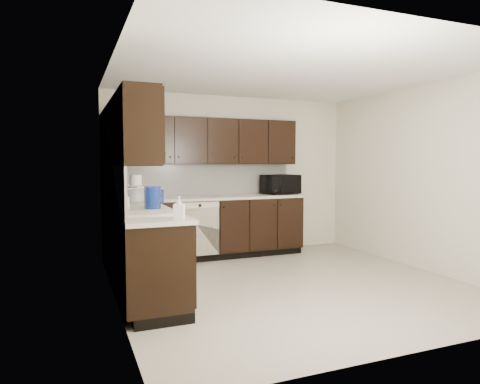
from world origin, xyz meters
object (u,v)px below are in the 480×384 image
at_px(microwave, 280,184).
at_px(toaster_oven, 121,192).
at_px(storage_bin, 129,194).
at_px(blue_pitcher, 153,198).
at_px(sink, 147,218).

height_order(microwave, toaster_oven, microwave).
bearing_deg(storage_bin, microwave, 12.08).
bearing_deg(toaster_oven, microwave, -13.32).
bearing_deg(blue_pitcher, storage_bin, 75.08).
bearing_deg(sink, blue_pitcher, 57.44).
bearing_deg(storage_bin, sink, -88.85).
bearing_deg(microwave, sink, -153.17).
xyz_separation_m(sink, toaster_oven, (-0.07, 1.74, 0.16)).
bearing_deg(microwave, blue_pitcher, -154.26).
bearing_deg(toaster_oven, sink, -100.69).
distance_m(storage_bin, blue_pitcher, 1.08).
height_order(storage_bin, blue_pitcher, blue_pitcher).
height_order(microwave, storage_bin, microwave).
bearing_deg(blue_pitcher, sink, -142.84).
distance_m(sink, blue_pitcher, 0.24).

